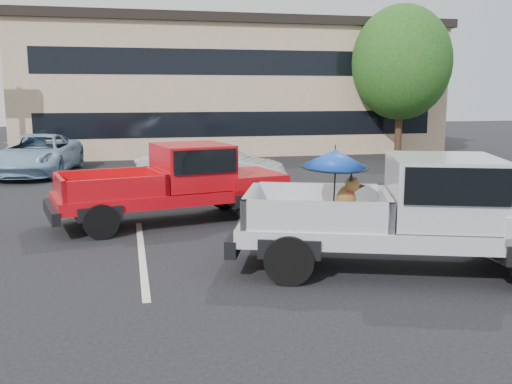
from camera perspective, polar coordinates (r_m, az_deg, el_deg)
ground at (r=9.22m, az=8.20°, el=-8.38°), size 90.00×90.00×0.00m
stripe_left at (r=10.56m, az=-11.35°, el=-6.08°), size 0.12×5.00×0.01m
stripe_right at (r=12.23m, az=18.08°, el=-4.18°), size 0.12×5.00×0.01m
motel_building at (r=29.61m, az=-2.72°, el=10.51°), size 20.40×8.40×6.30m
tree_right at (r=27.09m, az=14.33°, el=12.41°), size 4.46×4.46×6.78m
tree_back at (r=33.48m, az=3.26°, el=12.50°), size 4.68×4.68×7.11m
silver_pickup at (r=9.57m, az=16.76°, el=-1.51°), size 6.02×3.73×2.06m
red_pickup at (r=12.94m, az=-7.02°, el=1.27°), size 5.55×2.92×1.74m
silver_sedan at (r=16.81m, az=-4.45°, el=2.44°), size 4.50×3.15×1.41m
blue_suv at (r=21.75m, az=-21.04°, el=3.51°), size 3.01×5.37×1.42m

